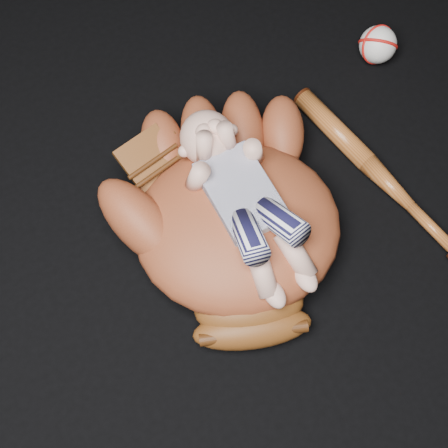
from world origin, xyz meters
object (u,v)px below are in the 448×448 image
(newborn_baby, at_px, (249,205))
(baseball_bat, at_px, (376,171))
(baseball, at_px, (378,45))
(baseball_glove, at_px, (238,222))

(newborn_baby, distance_m, baseball_bat, 0.31)
(baseball, bearing_deg, baseball_bat, -122.61)
(baseball_glove, distance_m, newborn_baby, 0.06)
(baseball_glove, xyz_separation_m, baseball_bat, (0.31, -0.00, -0.06))
(baseball_bat, relative_size, baseball, 5.62)
(baseball_glove, bearing_deg, baseball_bat, 18.68)
(baseball_bat, xyz_separation_m, baseball, (0.16, 0.25, 0.02))
(newborn_baby, xyz_separation_m, baseball, (0.45, 0.26, -0.10))
(newborn_baby, bearing_deg, baseball, 29.00)
(baseball_glove, relative_size, baseball, 6.62)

